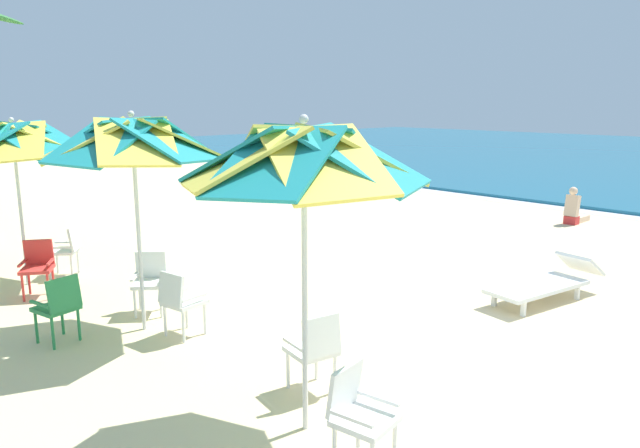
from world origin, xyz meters
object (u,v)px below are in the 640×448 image
Objects in this scene: plastic_chair_1 at (315,348)px; beach_umbrella_2 at (13,141)px; plastic_chair_3 at (180,300)px; plastic_chair_7 at (67,248)px; plastic_chair_2 at (59,305)px; beachgoer_seated at (574,212)px; sun_lounger_1 at (546,282)px; plastic_chair_0 at (358,411)px; plastic_chair_5 at (38,265)px; plastic_chair_4 at (150,278)px; beach_umbrella_0 at (304,160)px; beach_umbrella_1 at (133,141)px.

beach_umbrella_2 is at bearing -171.51° from plastic_chair_1.
plastic_chair_7 is at bearing 179.90° from plastic_chair_3.
plastic_chair_1 is at bearing 8.49° from beach_umbrella_2.
plastic_chair_2 is 0.94× the size of beachgoer_seated.
sun_lounger_1 is (6.23, 5.40, -2.06)m from beach_umbrella_2.
plastic_chair_0 is 1.00× the size of plastic_chair_2.
plastic_chair_5 is at bearing -169.68° from plastic_chair_1.
plastic_chair_4 is (-0.25, 1.35, 0.00)m from plastic_chair_2.
plastic_chair_0 is at bearing -80.09° from sun_lounger_1.
plastic_chair_1 is at bearing 24.22° from plastic_chair_2.
plastic_chair_0 is at bearing 3.06° from plastic_chair_5.
beachgoer_seated is (1.18, 11.92, -0.20)m from plastic_chair_2.
plastic_chair_0 is at bearing -6.67° from beach_umbrella_0.
plastic_chair_5 is 0.39× the size of sun_lounger_1.
plastic_chair_3 is 1.00× the size of plastic_chair_5.
beach_umbrella_2 is at bearing 169.84° from plastic_chair_2.
beachgoer_seated is (4.03, 10.74, -0.20)m from plastic_chair_7.
beach_umbrella_0 is at bearing 3.30° from beach_umbrella_2.
beachgoer_seated is at bearing 100.41° from plastic_chair_1.
beachgoer_seated reaches higher than plastic_chair_0.
plastic_chair_7 is at bearing -176.35° from plastic_chair_4.
beach_umbrella_1 reaches higher than plastic_chair_3.
plastic_chair_0 is 0.39× the size of sun_lounger_1.
plastic_chair_7 is at bearing 90.89° from beach_umbrella_2.
plastic_chair_1 is 6.30m from beach_umbrella_2.
plastic_chair_2 and plastic_chair_7 have the same top height.
plastic_chair_1 and plastic_chair_3 have the same top height.
plastic_chair_5 is (-5.63, -0.43, -1.97)m from beach_umbrella_0.
plastic_chair_2 is 1.00× the size of plastic_chair_5.
beach_umbrella_2 is at bearing -139.08° from sun_lounger_1.
plastic_chair_7 is (-6.40, 0.31, -1.97)m from beach_umbrella_0.
plastic_chair_3 reaches higher than sun_lounger_1.
plastic_chair_5 is at bearing 167.80° from plastic_chair_2.
beach_umbrella_0 is at bearing -7.13° from plastic_chair_4.
beach_umbrella_2 is (-3.13, -0.45, -0.12)m from beach_umbrella_1.
plastic_chair_2 and plastic_chair_3 have the same top height.
sun_lounger_1 is (3.10, 4.95, -2.18)m from beach_umbrella_1.
beach_umbrella_1 is 2.21m from plastic_chair_2.
plastic_chair_2 reaches higher than sun_lounger_1.
plastic_chair_0 is 6.38m from plastic_chair_5.
plastic_chair_1 is at bearing 5.54° from plastic_chair_3.
beach_umbrella_2 is at bearing -162.01° from plastic_chair_4.
plastic_chair_3 and plastic_chair_5 have the same top height.
plastic_chair_4 is 0.94× the size of beachgoer_seated.
beach_umbrella_1 is at bearing -171.20° from plastic_chair_1.
beach_umbrella_0 is 3.29× the size of plastic_chair_4.
plastic_chair_2 is (-4.27, -0.79, 0.00)m from plastic_chair_0.
plastic_chair_0 is at bearing -3.16° from plastic_chair_7.
beach_umbrella_0 is 3.29× the size of plastic_chair_3.
sun_lounger_1 is 6.41m from beachgoer_seated.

